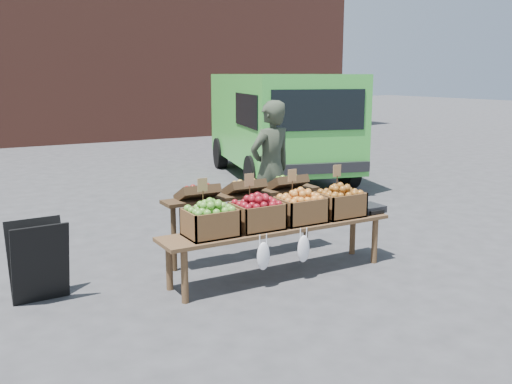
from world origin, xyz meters
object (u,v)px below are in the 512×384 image
delivery_van (279,126)px  weighing_scale (368,208)px  chalkboard_sign (39,261)px  back_table (244,216)px  vendor (271,168)px  crate_russet_pears (257,216)px  crate_golden_apples (210,223)px  display_bench (279,250)px  crate_green_apples (340,204)px  crate_red_apples (300,210)px

delivery_van → weighing_scale: 5.59m
chalkboard_sign → back_table: size_ratio=0.38×
delivery_van → vendor: delivery_van is taller
chalkboard_sign → weighing_scale: bearing=-10.9°
back_table → crate_russet_pears: (-0.24, -0.72, 0.19)m
back_table → crate_golden_apples: (-0.79, -0.72, 0.19)m
vendor → crate_golden_apples: 2.19m
delivery_van → display_bench: bearing=-107.3°
back_table → crate_green_apples: bearing=-39.9°
delivery_van → vendor: 4.48m
delivery_van → chalkboard_sign: 7.35m
back_table → crate_golden_apples: 1.09m
display_bench → crate_russet_pears: (-0.28, 0.00, 0.42)m
crate_red_apples → crate_russet_pears: bearing=180.0°
display_bench → chalkboard_sign: bearing=166.8°
crate_russet_pears → crate_green_apples: size_ratio=1.00×
crate_red_apples → weighing_scale: 0.98m
crate_golden_apples → weighing_scale: bearing=0.0°
crate_red_apples → weighing_scale: size_ratio=1.47×
crate_golden_apples → back_table: bearing=42.4°
crate_golden_apples → crate_red_apples: bearing=0.0°
crate_golden_apples → crate_russet_pears: (0.55, 0.00, 0.00)m
crate_golden_apples → crate_russet_pears: bearing=0.0°
delivery_van → crate_green_apples: (-2.45, -5.19, -0.38)m
display_bench → crate_golden_apples: 0.93m
display_bench → crate_russet_pears: crate_russet_pears is taller
delivery_van → chalkboard_sign: bearing=-125.9°
delivery_van → weighing_scale: size_ratio=14.30×
chalkboard_sign → vendor: bearing=13.7°
display_bench → crate_green_apples: 0.93m
chalkboard_sign → weighing_scale: 3.70m
delivery_van → back_table: (-3.31, -4.47, -0.57)m
chalkboard_sign → crate_golden_apples: 1.70m
crate_green_apples → weighing_scale: bearing=0.0°
chalkboard_sign → back_table: (2.36, 0.16, 0.12)m
delivery_van → display_bench: delivery_van is taller
crate_green_apples → vendor: bearing=91.3°
delivery_van → crate_russet_pears: 6.30m
display_bench → crate_russet_pears: size_ratio=5.40×
weighing_scale → delivery_van: bearing=68.7°
display_bench → back_table: bearing=92.8°
delivery_van → vendor: bearing=-108.8°
crate_russet_pears → weighing_scale: (1.52, 0.00, -0.10)m
crate_red_apples → delivery_van: bearing=60.0°
vendor → weighing_scale: size_ratio=5.42×
chalkboard_sign → crate_russet_pears: size_ratio=1.62×
vendor → back_table: vendor is taller
chalkboard_sign → crate_green_apples: size_ratio=1.62×
vendor → crate_golden_apples: vendor is taller
crate_golden_apples → crate_green_apples: bearing=0.0°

